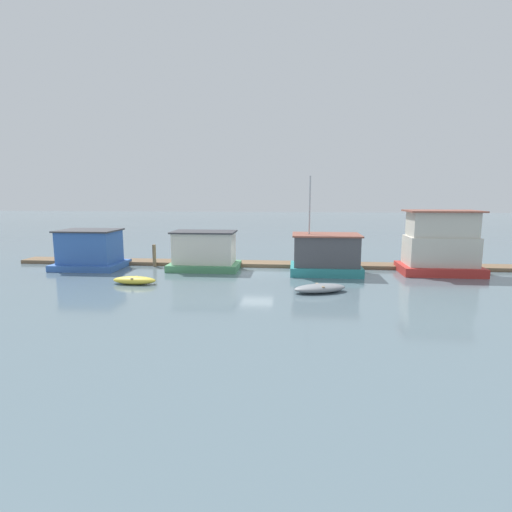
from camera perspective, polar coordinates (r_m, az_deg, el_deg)
The scene contains 11 objects.
ground_plane at distance 31.80m, azimuth 0.17°, elevation -2.21°, with size 200.00×200.00×0.00m, color slate.
dock_walkway at distance 34.30m, azimuth 0.57°, elevation -1.13°, with size 42.40×2.01×0.30m, color brown.
houseboat_blue at distance 35.69m, azimuth -22.61°, elevation 0.76°, with size 5.32×4.08×3.20m.
houseboat_green at distance 32.63m, azimuth -7.38°, elevation 0.61°, with size 5.62×3.47×3.14m.
houseboat_teal at distance 31.17m, azimuth 9.92°, elevation 0.18°, with size 5.38×3.62×7.46m.
houseboat_red at distance 33.78m, azimuth 24.84°, elevation 1.40°, with size 5.93×3.69×4.88m.
dinghy_yellow at distance 28.59m, azimuth -16.98°, elevation -3.33°, with size 3.03×1.11×0.54m.
dinghy_grey at distance 25.44m, azimuth 9.12°, elevation -4.57°, with size 3.65×2.42×0.53m.
mooring_post_far_right at distance 32.86m, azimuth 7.36°, elevation -0.60°, with size 0.21×0.21×1.49m, color #846B4C.
mooring_post_near_left at distance 33.79m, azimuth -8.46°, elevation 0.02°, with size 0.29×0.29×1.94m, color #846B4C.
mooring_post_centre at distance 34.86m, azimuth -14.33°, elevation 0.06°, with size 0.29×0.29×1.87m, color #846B4C.
Camera 1 is at (2.88, -31.06, 6.19)m, focal length 28.00 mm.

